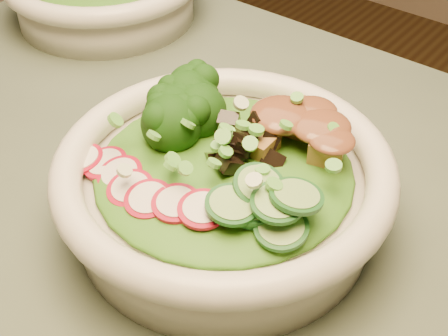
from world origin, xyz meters
The scene contains 9 objects.
salad_bowl centered at (-0.10, 0.06, 0.79)m, with size 0.27×0.27×0.07m.
lettuce_bed centered at (-0.10, 0.06, 0.81)m, with size 0.20×0.20×0.02m, color #236715.
broccoli_florets centered at (-0.16, 0.08, 0.83)m, with size 0.08×0.07×0.04m, color black, non-canonical shape.
radish_slices centered at (-0.13, 0.00, 0.81)m, with size 0.11×0.04×0.02m, color maroon, non-canonical shape.
cucumber_slices centered at (-0.05, 0.03, 0.82)m, with size 0.07×0.07×0.04m, color #8DAB5F, non-canonical shape.
mushroom_heap centered at (-0.10, 0.07, 0.82)m, with size 0.07×0.07×0.04m, color black, non-canonical shape.
tofu_cubes centered at (-0.07, 0.11, 0.82)m, with size 0.09×0.06×0.04m, color olive, non-canonical shape.
peanut_sauce centered at (-0.07, 0.11, 0.84)m, with size 0.07×0.06×0.02m, color brown.
scallion_garnish centered at (-0.10, 0.06, 0.83)m, with size 0.19×0.19×0.02m, color #62B841, non-canonical shape.
Camera 1 is at (0.13, -0.23, 1.13)m, focal length 50.00 mm.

